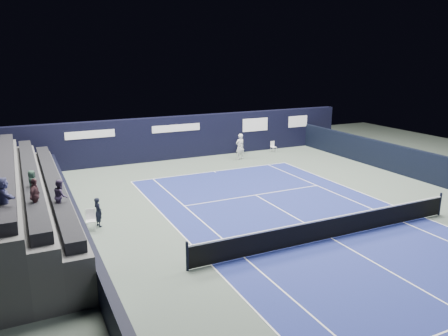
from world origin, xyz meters
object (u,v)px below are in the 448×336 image
at_px(tennis_net, 332,227).
at_px(tennis_player, 240,147).
at_px(folding_chair_back_a, 241,146).
at_px(folding_chair_back_b, 273,146).
at_px(line_judge_chair, 91,218).

height_order(tennis_net, tennis_player, tennis_player).
height_order(folding_chair_back_a, folding_chair_back_b, folding_chair_back_a).
xyz_separation_m(tennis_net, tennis_player, (3.14, 14.22, 0.43)).
bearing_deg(folding_chair_back_b, folding_chair_back_a, 167.07).
xyz_separation_m(folding_chair_back_b, tennis_player, (-3.52, -1.13, 0.47)).
distance_m(folding_chair_back_a, line_judge_chair, 16.51).
bearing_deg(line_judge_chair, tennis_player, 47.23).
relative_size(folding_chair_back_b, tennis_player, 0.44).
distance_m(folding_chair_back_b, tennis_player, 3.73).
xyz_separation_m(folding_chair_back_b, tennis_net, (-6.66, -15.34, 0.04)).
distance_m(folding_chair_back_a, tennis_net, 16.20).
relative_size(line_judge_chair, tennis_net, 0.07).
bearing_deg(tennis_player, folding_chair_back_b, 17.75).
bearing_deg(tennis_player, tennis_net, -102.45).
bearing_deg(folding_chair_back_a, line_judge_chair, -127.48).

